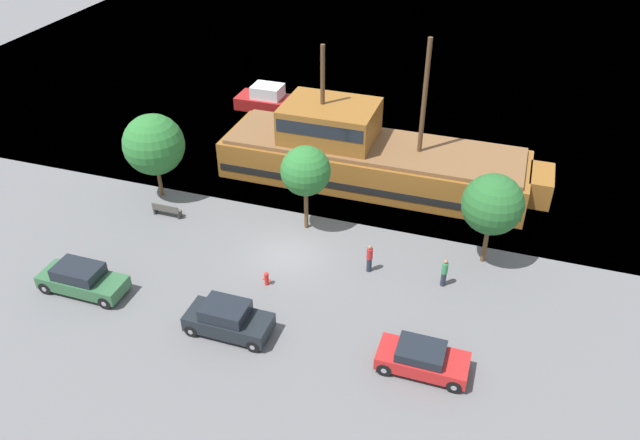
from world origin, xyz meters
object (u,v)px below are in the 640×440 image
object	(u,v)px
fire_hydrant	(266,278)
pedestrian_walking_near	(369,258)
bench_promenade_east	(167,210)
moored_boat_dockside	(272,100)
parked_car_curb_mid	(82,279)
parked_car_curb_rear	(422,359)
pedestrian_walking_far	(444,273)
parked_car_curb_front	(228,319)
pirate_ship	(367,156)

from	to	relation	value
fire_hydrant	pedestrian_walking_near	xyz separation A→B (m)	(4.71, 2.73, 0.43)
fire_hydrant	bench_promenade_east	world-z (taller)	bench_promenade_east
moored_boat_dockside	parked_car_curb_mid	distance (m)	23.79
parked_car_curb_mid	parked_car_curb_rear	xyz separation A→B (m)	(17.20, 0.15, -0.09)
moored_boat_dockside	pedestrian_walking_far	size ratio (longest dim) A/B	3.62
pedestrian_walking_near	pedestrian_walking_far	distance (m)	3.90
fire_hydrant	pedestrian_walking_far	distance (m)	9.06
parked_car_curb_front	fire_hydrant	distance (m)	3.78
parked_car_curb_mid	pedestrian_walking_near	xyz separation A→B (m)	(13.29, 6.12, 0.08)
moored_boat_dockside	parked_car_curb_mid	bearing A→B (deg)	-91.57
fire_hydrant	pirate_ship	bearing A→B (deg)	79.94
moored_boat_dockside	parked_car_curb_mid	xyz separation A→B (m)	(-0.65, -23.78, 0.03)
moored_boat_dockside	bench_promenade_east	bearing A→B (deg)	-90.47
pirate_ship	bench_promenade_east	distance (m)	12.99
parked_car_curb_front	pedestrian_walking_far	world-z (taller)	pedestrian_walking_far
moored_boat_dockside	pedestrian_walking_near	world-z (taller)	moored_boat_dockside
parked_car_curb_rear	bench_promenade_east	world-z (taller)	parked_car_curb_rear
pirate_ship	pedestrian_walking_far	size ratio (longest dim) A/B	12.77
parked_car_curb_front	parked_car_curb_mid	size ratio (longest dim) A/B	0.90
parked_car_curb_mid	pedestrian_walking_far	size ratio (longest dim) A/B	2.75
fire_hydrant	pedestrian_walking_far	bearing A→B (deg)	17.96
moored_boat_dockside	pedestrian_walking_near	distance (m)	21.71
parked_car_curb_rear	pedestrian_walking_near	size ratio (longest dim) A/B	2.37
parked_car_curb_mid	bench_promenade_east	size ratio (longest dim) A/B	2.55
parked_car_curb_front	pedestrian_walking_near	world-z (taller)	pedestrian_walking_near
parked_car_curb_rear	bench_promenade_east	xyz separation A→B (m)	(-16.69, 7.23, -0.24)
pirate_ship	pedestrian_walking_near	distance (m)	9.61
parked_car_curb_front	parked_car_curb_rear	distance (m)	9.00
bench_promenade_east	pedestrian_walking_near	bearing A→B (deg)	-5.60
bench_promenade_east	pedestrian_walking_far	world-z (taller)	pedestrian_walking_far
parked_car_curb_mid	pedestrian_walking_near	size ratio (longest dim) A/B	2.69
pirate_ship	pedestrian_walking_near	xyz separation A→B (m)	(2.59, -9.21, -0.91)
parked_car_curb_mid	bench_promenade_east	xyz separation A→B (m)	(0.52, 7.38, -0.32)
pirate_ship	moored_boat_dockside	world-z (taller)	pirate_ship
parked_car_curb_rear	bench_promenade_east	size ratio (longest dim) A/B	2.25
parked_car_curb_rear	fire_hydrant	distance (m)	9.22
bench_promenade_east	parked_car_curb_rear	bearing A→B (deg)	-23.42
parked_car_curb_rear	pedestrian_walking_far	xyz separation A→B (m)	(-0.02, 6.03, 0.14)
pirate_ship	pedestrian_walking_near	world-z (taller)	pirate_ship
parked_car_curb_mid	parked_car_curb_rear	distance (m)	17.21
parked_car_curb_mid	pirate_ship	bearing A→B (deg)	55.10
moored_boat_dockside	pirate_ship	bearing A→B (deg)	-40.04
pedestrian_walking_near	pedestrian_walking_far	xyz separation A→B (m)	(3.90, 0.06, -0.02)
moored_boat_dockside	bench_promenade_east	size ratio (longest dim) A/B	3.36
parked_car_curb_front	pedestrian_walking_far	bearing A→B (deg)	36.05
pirate_ship	pedestrian_walking_far	xyz separation A→B (m)	(6.49, -9.15, -0.94)
pirate_ship	bench_promenade_east	world-z (taller)	pirate_ship
pirate_ship	parked_car_curb_front	world-z (taller)	pirate_ship
moored_boat_dockside	bench_promenade_east	distance (m)	16.41
parked_car_curb_mid	pedestrian_walking_far	bearing A→B (deg)	19.79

